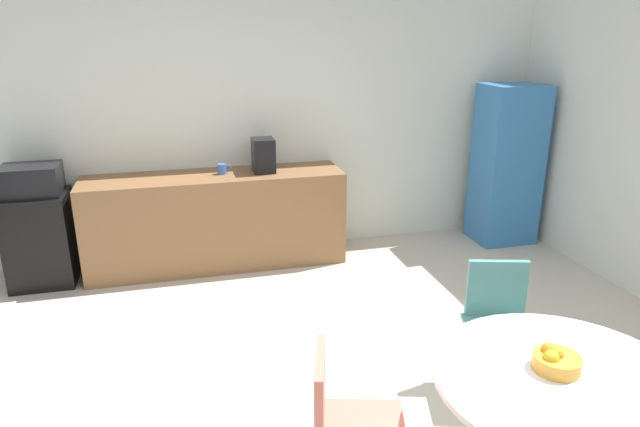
% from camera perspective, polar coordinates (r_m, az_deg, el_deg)
% --- Properties ---
extents(wall_back, '(6.00, 0.10, 2.60)m').
position_cam_1_polar(wall_back, '(5.65, -6.33, 9.04)').
color(wall_back, silver).
rests_on(wall_back, ground_plane).
extents(counter_block, '(2.42, 0.60, 0.90)m').
position_cam_1_polar(counter_block, '(5.48, -10.46, -0.67)').
color(counter_block, brown).
rests_on(counter_block, ground_plane).
extents(mini_fridge, '(0.54, 0.54, 0.82)m').
position_cam_1_polar(mini_fridge, '(5.62, -26.50, -2.30)').
color(mini_fridge, black).
rests_on(mini_fridge, ground_plane).
extents(microwave, '(0.48, 0.38, 0.26)m').
position_cam_1_polar(microwave, '(5.47, -27.31, 3.02)').
color(microwave, black).
rests_on(microwave, mini_fridge).
extents(locker_cabinet, '(0.60, 0.50, 1.66)m').
position_cam_1_polar(locker_cabinet, '(6.24, 18.44, 4.71)').
color(locker_cabinet, '#3372B2').
rests_on(locker_cabinet, ground_plane).
extents(round_table, '(1.17, 1.17, 0.74)m').
position_cam_1_polar(round_table, '(2.89, 23.33, -17.09)').
color(round_table, silver).
rests_on(round_table, ground_plane).
extents(chair_teal, '(0.52, 0.52, 0.83)m').
position_cam_1_polar(chair_teal, '(3.75, 17.70, -9.49)').
color(chair_teal, silver).
rests_on(chair_teal, ground_plane).
extents(chair_coral, '(0.52, 0.52, 0.83)m').
position_cam_1_polar(chair_coral, '(2.76, 2.02, -19.70)').
color(chair_coral, silver).
rests_on(chair_coral, ground_plane).
extents(fruit_bowl, '(0.22, 0.22, 0.11)m').
position_cam_1_polar(fruit_bowl, '(2.84, 22.80, -13.55)').
color(fruit_bowl, gold).
rests_on(fruit_bowl, round_table).
extents(mug_white, '(0.13, 0.08, 0.09)m').
position_cam_1_polar(mug_white, '(5.36, -9.89, 4.49)').
color(mug_white, '#3F66BF').
rests_on(mug_white, counter_block).
extents(coffee_maker, '(0.20, 0.24, 0.32)m').
position_cam_1_polar(coffee_maker, '(5.36, -5.78, 5.91)').
color(coffee_maker, black).
rests_on(coffee_maker, counter_block).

